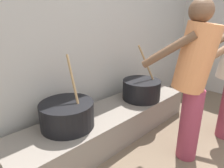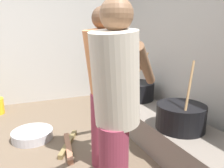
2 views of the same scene
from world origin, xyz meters
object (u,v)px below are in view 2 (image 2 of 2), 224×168
at_px(cooking_pot_main, 136,91).
at_px(metal_mixing_bowl, 33,135).
at_px(cook_in_cream_shirt, 116,105).
at_px(cook_in_orange_shirt, 103,79).
at_px(cooking_pot_secondary, 181,117).

height_order(cooking_pot_main, metal_mixing_bowl, cooking_pot_main).
distance_m(cook_in_cream_shirt, cook_in_orange_shirt, 0.70).
bearing_deg(cook_in_cream_shirt, metal_mixing_bowl, -162.53).
xyz_separation_m(cooking_pot_secondary, metal_mixing_bowl, (-1.10, -1.42, -0.43)).
height_order(cook_in_cream_shirt, metal_mixing_bowl, cook_in_cream_shirt).
distance_m(cooking_pot_main, cook_in_cream_shirt, 1.88).
relative_size(cooking_pot_secondary, cook_in_cream_shirt, 0.46).
distance_m(cooking_pot_main, metal_mixing_bowl, 1.57).
xyz_separation_m(cook_in_cream_shirt, cook_in_orange_shirt, (-0.68, 0.17, 0.02)).
bearing_deg(metal_mixing_bowl, cooking_pot_main, 89.96).
xyz_separation_m(cook_in_orange_shirt, metal_mixing_bowl, (-0.85, -0.65, -0.84)).
relative_size(cooking_pot_secondary, cook_in_orange_shirt, 0.46).
xyz_separation_m(cook_in_cream_shirt, metal_mixing_bowl, (-1.53, -0.48, -0.82)).
height_order(cooking_pot_secondary, cook_in_cream_shirt, cook_in_cream_shirt).
height_order(cooking_pot_main, cook_in_orange_shirt, cook_in_orange_shirt).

